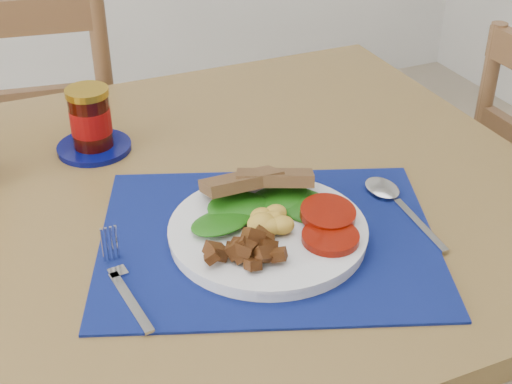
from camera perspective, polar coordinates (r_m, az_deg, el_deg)
table at (r=1.08m, az=-12.58°, el=-5.78°), size 1.40×0.90×0.75m
chair_far at (r=1.68m, az=-17.71°, el=4.09°), size 0.47×0.46×1.12m
placemat at (r=0.97m, az=0.95°, el=-3.77°), size 0.55×0.49×0.00m
breakfast_plate at (r=0.95m, az=0.76°, el=-2.98°), size 0.26×0.26×0.06m
fork at (r=0.90m, az=-10.65°, el=-7.13°), size 0.03×0.17×0.00m
spoon at (r=1.06m, az=10.87°, el=-0.57°), size 0.05×0.20×0.01m
jam_on_saucer at (r=1.19m, az=-13.06°, el=5.36°), size 0.12×0.12×0.11m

